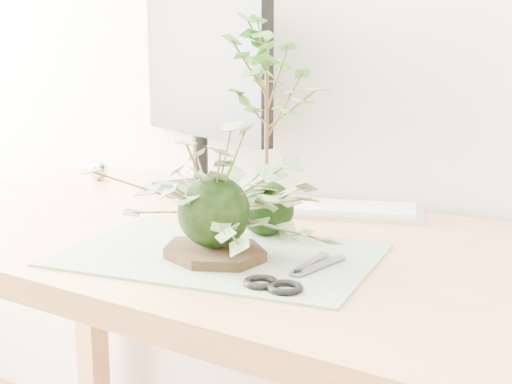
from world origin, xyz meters
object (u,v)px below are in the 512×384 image
desk (263,291)px  ivy_kokedama (214,178)px  monitor (202,74)px  keyboard (305,208)px  maple_kokedama (267,71)px

desk → ivy_kokedama: ivy_kokedama is taller
ivy_kokedama → monitor: (-0.33, 0.39, 0.13)m
ivy_kokedama → keyboard: bearing=97.7°
desk → maple_kokedama: maple_kokedama is taller
desk → maple_kokedama: (-0.01, 0.03, 0.36)m
keyboard → ivy_kokedama: bearing=-103.9°
ivy_kokedama → monitor: 0.53m
desk → maple_kokedama: bearing=114.4°
maple_kokedama → monitor: monitor is taller
maple_kokedama → keyboard: bearing=100.3°
desk → monitor: size_ratio=3.41×
desk → keyboard: size_ratio=3.47×
desk → keyboard: 0.24m
maple_kokedama → monitor: size_ratio=0.83×
ivy_kokedama → keyboard: ivy_kokedama is taller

